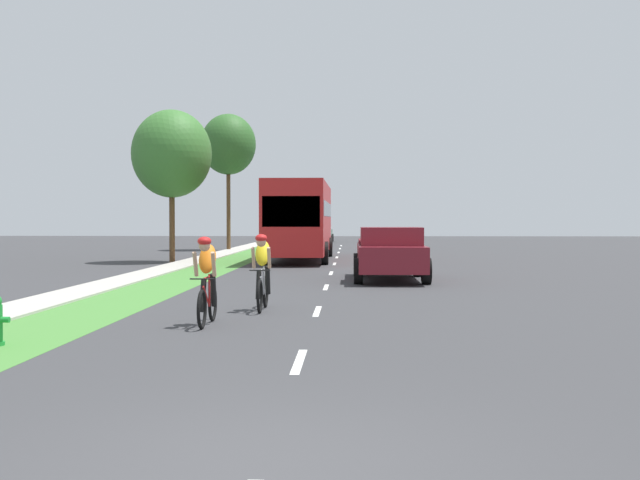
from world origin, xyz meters
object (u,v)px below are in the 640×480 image
suv_white (316,233)px  sedan_dark_green (321,233)px  bus_red (301,217)px  street_tree_far (228,145)px  street_tree_near (172,154)px  cyclist_trailing (262,271)px  cyclist_lead (207,280)px  pickup_maroon (390,253)px

suv_white → sedan_dark_green: (-0.09, 10.95, -0.18)m
bus_red → street_tree_far: bearing=114.6°
bus_red → street_tree_near: (-5.47, -2.20, 2.73)m
suv_white → street_tree_near: bearing=-105.8°
cyclist_trailing → sedan_dark_green: (-0.61, 47.96, -0.04)m
sedan_dark_green → street_tree_far: size_ratio=0.52×
cyclist_lead → bus_red: 22.22m
cyclist_trailing → bus_red: bus_red is taller
sedan_dark_green → cyclist_lead: bearing=-90.1°
bus_red → sedan_dark_green: bearing=90.2°
cyclist_lead → street_tree_far: size_ratio=0.21×
pickup_maroon → sedan_dark_green: bearing=95.2°
pickup_maroon → bus_red: size_ratio=0.44×
pickup_maroon → suv_white: size_ratio=1.09×
cyclist_lead → bus_red: (0.23, 22.19, 1.17)m
suv_white → street_tree_near: size_ratio=0.71×
bus_red → suv_white: (-0.02, 17.09, -1.03)m
cyclist_trailing → suv_white: bearing=90.8°
street_tree_far → bus_red: bearing=-65.4°
bus_red → sedan_dark_green: 28.07m
cyclist_lead → pickup_maroon: 10.95m
bus_red → sedan_dark_green: (-0.12, 28.04, -1.21)m
street_tree_far → cyclist_lead: bearing=-81.7°
street_tree_near → cyclist_lead: bearing=-75.3°
pickup_maroon → street_tree_near: (-8.99, 9.70, 3.88)m
street_tree_near → street_tree_far: (0.37, 13.35, 1.67)m
cyclist_trailing → pickup_maroon: (3.02, 8.01, 0.02)m
cyclist_lead → pickup_maroon: pickup_maroon is taller
pickup_maroon → street_tree_near: bearing=132.8°
pickup_maroon → bus_red: bearing=106.5°
cyclist_lead → street_tree_near: bearing=104.7°
sedan_dark_green → suv_white: bearing=-89.5°
pickup_maroon → street_tree_far: street_tree_far is taller
cyclist_trailing → street_tree_far: (-5.60, 31.06, 5.57)m
street_tree_near → bus_red: bearing=21.9°
sedan_dark_green → street_tree_far: bearing=-106.4°
suv_white → sedan_dark_green: size_ratio=1.09×
sedan_dark_green → pickup_maroon: bearing=-84.8°
cyclist_trailing → street_tree_far: bearing=100.2°
cyclist_trailing → suv_white: (-0.52, 37.00, 0.14)m
bus_red → street_tree_near: size_ratio=1.75×
cyclist_lead → bus_red: bearing=89.4°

